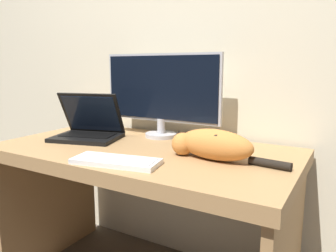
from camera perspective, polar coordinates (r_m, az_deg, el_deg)
name	(u,v)px	position (r m, az deg, el deg)	size (l,w,h in m)	color
wall_back	(186,30)	(1.85, 3.16, 16.39)	(6.40, 0.06, 2.60)	beige
desk	(144,180)	(1.57, -4.28, -9.42)	(1.38, 0.73, 0.73)	#A37A4C
monitor	(161,92)	(1.71, -1.23, 5.95)	(0.67, 0.17, 0.44)	#B2B2B7
laptop	(88,130)	(1.74, -13.70, -0.61)	(0.38, 0.32, 0.24)	black
external_keyboard	(116,161)	(1.29, -9.04, -6.04)	(0.36, 0.19, 0.02)	white
cat	(212,144)	(1.33, 7.68, -3.13)	(0.49, 0.16, 0.12)	#C67A38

